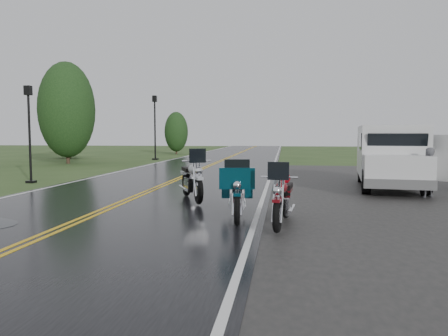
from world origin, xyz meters
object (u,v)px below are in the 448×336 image
van_white (367,159)px  person_at_van (428,174)px  motorcycle_silver (199,179)px  lamp_post_far_left (155,127)px  motorcycle_teal (237,195)px  lamp_post_near_left (30,134)px  motorcycle_red (277,202)px

van_white → person_at_van: van_white is taller
motorcycle_silver → lamp_post_far_left: (-7.29, 20.25, 1.68)m
motorcycle_teal → lamp_post_near_left: (-8.90, 7.10, 1.24)m
motorcycle_red → motorcycle_silver: (-2.10, 3.05, 0.07)m
motorcycle_teal → person_at_van: 7.05m
motorcycle_teal → lamp_post_far_left: (-8.57, 22.70, 1.73)m
motorcycle_teal → lamp_post_far_left: lamp_post_far_left is taller
motorcycle_red → lamp_post_far_left: 25.19m
motorcycle_red → lamp_post_far_left: size_ratio=0.46×
motorcycle_red → van_white: 6.62m
van_white → lamp_post_near_left: 12.56m
motorcycle_red → van_white: bearing=72.1°
motorcycle_red → lamp_post_far_left: lamp_post_far_left is taller
motorcycle_red → person_at_van: bearing=57.5°
van_white → lamp_post_far_left: 21.12m
motorcycle_red → person_at_van: person_at_van is taller
motorcycle_silver → person_at_van: bearing=-2.9°
person_at_van → van_white: bearing=-58.2°
motorcycle_teal → person_at_van: person_at_van is taller
motorcycle_red → motorcycle_silver: size_ratio=0.90×
motorcycle_silver → motorcycle_red: bearing=-78.5°
motorcycle_silver → lamp_post_near_left: lamp_post_near_left is taller
motorcycle_red → lamp_post_near_left: (-9.72, 7.70, 1.26)m
motorcycle_teal → person_at_van: bearing=37.0°
van_white → lamp_post_near_left: (-12.42, 1.68, 0.79)m
lamp_post_far_left → person_at_van: bearing=-52.5°
motorcycle_silver → van_white: 5.66m
motorcycle_red → person_at_van: size_ratio=1.49×
person_at_van → lamp_post_far_left: 22.61m
lamp_post_near_left → van_white: bearing=-7.7°
motorcycle_red → van_white: (2.69, 6.03, 0.47)m
person_at_van → motorcycle_red: bearing=13.7°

